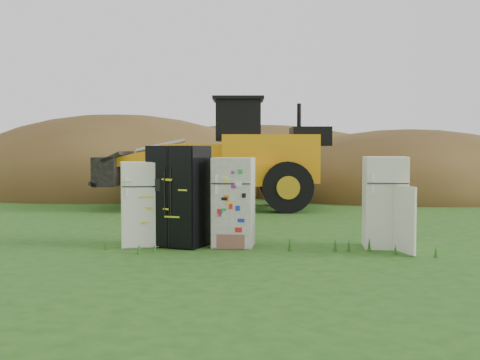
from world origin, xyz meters
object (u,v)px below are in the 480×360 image
at_px(fridge_leftmost, 140,204).
at_px(wheel_loader, 210,153).
at_px(fridge_sticker, 233,202).
at_px(fridge_open_door, 385,202).
at_px(fridge_black_side, 179,196).

relative_size(fridge_leftmost, wheel_loader, 0.23).
relative_size(fridge_sticker, fridge_open_door, 0.99).
relative_size(fridge_sticker, wheel_loader, 0.24).
height_order(fridge_open_door, wheel_loader, wheel_loader).
bearing_deg(fridge_leftmost, fridge_open_door, -13.35).
bearing_deg(fridge_open_door, fridge_black_side, -176.58).
bearing_deg(fridge_black_side, fridge_sticker, 18.99).
bearing_deg(fridge_black_side, wheel_loader, 110.65).
bearing_deg(fridge_sticker, fridge_black_side, -176.07).
height_order(fridge_black_side, fridge_sticker, fridge_black_side).
relative_size(fridge_black_side, fridge_sticker, 1.13).
distance_m(fridge_sticker, wheel_loader, 7.45).
xyz_separation_m(fridge_leftmost, fridge_sticker, (1.85, -0.02, 0.04)).
xyz_separation_m(fridge_black_side, fridge_open_door, (4.01, -0.02, -0.11)).
bearing_deg(fridge_open_door, fridge_sticker, -176.12).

